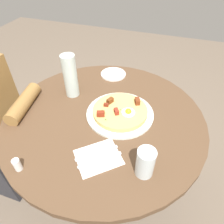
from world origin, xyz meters
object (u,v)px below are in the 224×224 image
(pizza_plate, at_px, (120,114))
(bread_plate, at_px, (113,74))
(salt_shaker, at_px, (17,165))
(water_bottle, at_px, (70,76))
(water_glass, at_px, (145,163))
(fork, at_px, (100,160))
(breakfast_pizza, at_px, (120,111))
(dining_table, at_px, (105,139))
(knife, at_px, (97,153))

(pizza_plate, distance_m, bread_plate, 0.36)
(salt_shaker, bearing_deg, water_bottle, -177.78)
(salt_shaker, bearing_deg, water_glass, 106.99)
(fork, height_order, salt_shaker, salt_shaker)
(breakfast_pizza, xyz_separation_m, water_glass, (0.27, 0.18, 0.04))
(dining_table, distance_m, bread_plate, 0.41)
(dining_table, height_order, fork, fork)
(fork, relative_size, knife, 1.00)
(breakfast_pizza, bearing_deg, salt_shaker, -33.65)
(breakfast_pizza, relative_size, knife, 1.46)
(dining_table, xyz_separation_m, breakfast_pizza, (-0.03, 0.07, 0.20))
(bread_plate, distance_m, water_bottle, 0.32)
(water_bottle, xyz_separation_m, salt_shaker, (0.49, 0.02, -0.09))
(dining_table, xyz_separation_m, pizza_plate, (-0.03, 0.07, 0.18))
(dining_table, height_order, pizza_plate, pizza_plate)
(pizza_plate, distance_m, salt_shaker, 0.49)
(knife, height_order, salt_shaker, salt_shaker)
(pizza_plate, xyz_separation_m, fork, (0.28, 0.00, 0.00))
(dining_table, bearing_deg, breakfast_pizza, 114.01)
(pizza_plate, bearing_deg, fork, 0.83)
(breakfast_pizza, height_order, knife, breakfast_pizza)
(bread_plate, bearing_deg, salt_shaker, -9.80)
(knife, bearing_deg, pizza_plate, 44.11)
(pizza_plate, bearing_deg, water_glass, 32.70)
(pizza_plate, bearing_deg, breakfast_pizza, 67.22)
(water_glass, bearing_deg, pizza_plate, -147.30)
(breakfast_pizza, relative_size, bread_plate, 1.72)
(water_bottle, bearing_deg, knife, 39.45)
(breakfast_pizza, distance_m, bread_plate, 0.36)
(salt_shaker, bearing_deg, fork, 115.11)
(breakfast_pizza, height_order, salt_shaker, breakfast_pizza)
(fork, relative_size, water_glass, 1.48)
(dining_table, relative_size, pizza_plate, 2.98)
(knife, xyz_separation_m, salt_shaker, (0.16, -0.25, 0.02))
(bread_plate, relative_size, water_glass, 1.26)
(fork, distance_m, water_bottle, 0.48)
(breakfast_pizza, relative_size, fork, 1.46)
(breakfast_pizza, bearing_deg, water_glass, 32.64)
(pizza_plate, bearing_deg, bread_plate, -156.49)
(pizza_plate, distance_m, breakfast_pizza, 0.02)
(fork, bearing_deg, breakfast_pizza, 49.27)
(pizza_plate, relative_size, water_bottle, 1.42)
(water_glass, bearing_deg, dining_table, -134.40)
(water_glass, bearing_deg, bread_plate, -152.14)
(water_glass, bearing_deg, knife, -95.75)
(bread_plate, relative_size, water_bottle, 0.67)
(dining_table, relative_size, salt_shaker, 18.08)
(knife, xyz_separation_m, water_glass, (0.02, 0.20, 0.05))
(dining_table, height_order, breakfast_pizza, breakfast_pizza)
(pizza_plate, height_order, water_bottle, water_bottle)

